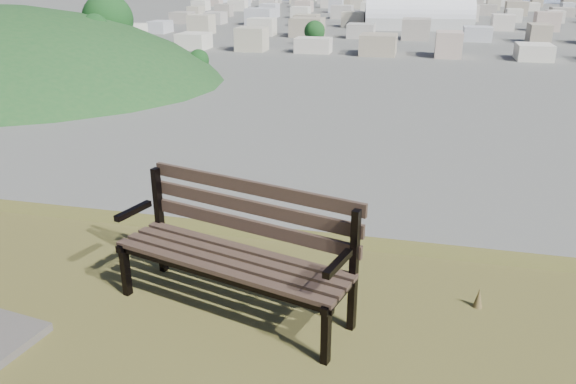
# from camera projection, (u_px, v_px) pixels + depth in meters

# --- Properties ---
(park_bench) EXTENTS (2.10, 1.15, 1.05)m
(park_bench) POSITION_uv_depth(u_px,v_px,m) (238.00, 242.00, 4.57)
(park_bench) COLOR #483429
(park_bench) RESTS_ON hilltop_mesa
(arena) EXTENTS (53.90, 27.64, 21.84)m
(arena) POSITION_uv_depth(u_px,v_px,m) (418.00, 18.00, 277.76)
(arena) COLOR #BABBB6
(arena) RESTS_ON ground
(city_blocks) EXTENTS (395.00, 361.00, 7.00)m
(city_blocks) POSITION_uv_depth(u_px,v_px,m) (425.00, 9.00, 366.99)
(city_blocks) COLOR beige
(city_blocks) RESTS_ON ground
(city_trees) EXTENTS (406.52, 387.20, 9.98)m
(city_trees) POSITION_uv_depth(u_px,v_px,m) (373.00, 15.00, 303.93)
(city_trees) COLOR #362A1B
(city_trees) RESTS_ON ground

